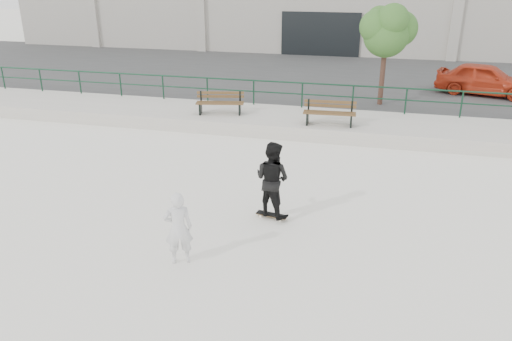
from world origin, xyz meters
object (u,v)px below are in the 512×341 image
(tree, at_px, (388,29))
(standing_skater, at_px, (272,179))
(skateboard, at_px, (272,215))
(seated_skater, at_px, (178,228))
(red_car, at_px, (485,79))
(bench_right, at_px, (330,113))
(bench_left, at_px, (220,103))

(tree, xyz_separation_m, standing_skater, (-2.37, -10.09, -2.48))
(tree, distance_m, skateboard, 10.91)
(tree, xyz_separation_m, skateboard, (-2.37, -10.09, -3.43))
(seated_skater, bearing_deg, skateboard, -146.00)
(red_car, relative_size, skateboard, 5.08)
(tree, bearing_deg, bench_right, -116.73)
(bench_right, distance_m, skateboard, 6.72)
(tree, distance_m, standing_skater, 10.65)
(skateboard, bearing_deg, bench_left, 126.76)
(bench_left, xyz_separation_m, seated_skater, (2.19, -9.50, -0.12))
(red_car, bearing_deg, bench_right, 151.95)
(skateboard, distance_m, standing_skater, 0.96)
(bench_right, distance_m, seated_skater, 9.28)
(bench_left, height_order, tree, tree)
(bench_left, height_order, skateboard, bench_left)
(bench_right, bearing_deg, tree, 59.66)
(red_car, bearing_deg, seated_skater, 168.13)
(tree, height_order, standing_skater, tree)
(bench_left, relative_size, tree, 0.47)
(seated_skater, bearing_deg, bench_right, -128.32)
(standing_skater, bearing_deg, bench_right, -72.69)
(tree, bearing_deg, bench_left, -153.32)
(tree, bearing_deg, red_car, 32.94)
(standing_skater, height_order, seated_skater, standing_skater)
(bench_right, xyz_separation_m, standing_skater, (-0.63, -6.64, 0.11))
(bench_left, bearing_deg, standing_skater, -74.99)
(bench_right, height_order, standing_skater, standing_skater)
(seated_skater, bearing_deg, tree, -132.41)
(seated_skater, bearing_deg, red_car, -143.56)
(bench_right, relative_size, skateboard, 2.35)
(bench_right, xyz_separation_m, red_car, (6.11, 6.28, 0.27))
(skateboard, height_order, standing_skater, standing_skater)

